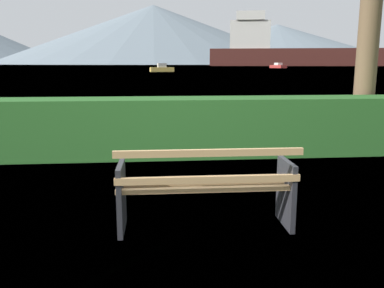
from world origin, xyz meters
name	(u,v)px	position (x,y,z in m)	size (l,w,h in m)	color
ground_plane	(205,226)	(0.00, 0.00, 0.00)	(1400.00, 1400.00, 0.00)	#567A38
water_surface	(154,65)	(0.00, 306.03, 0.00)	(620.00, 620.00, 0.00)	slate
park_bench	(206,188)	(0.00, -0.06, 0.43)	(1.74, 0.58, 0.87)	tan
hedge_row	(182,127)	(0.00, 3.30, 0.51)	(11.64, 0.90, 1.03)	#2D6B28
cargo_ship_large	(303,51)	(77.87, 210.68, 7.71)	(115.88, 41.89, 27.58)	#471E19
fishing_boat_near	(162,69)	(0.98, 72.37, 0.56)	(4.52, 2.19, 1.56)	gold
sailboat_mid	(278,66)	(38.49, 123.88, 0.60)	(4.00, 6.85, 1.66)	#B2332D
distant_hills	(116,37)	(-50.08, 565.38, 34.83)	(833.57, 451.17, 77.03)	gray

